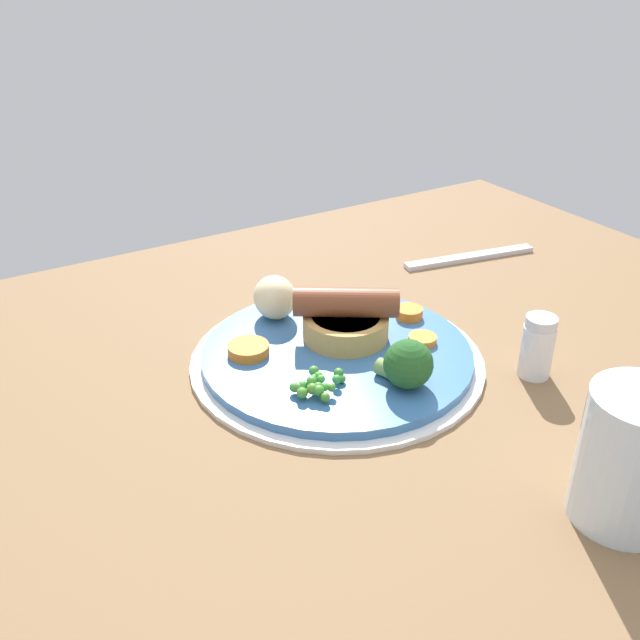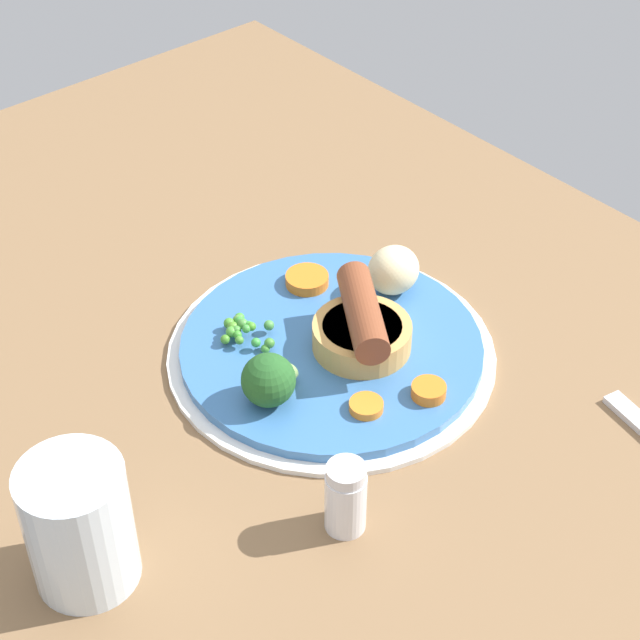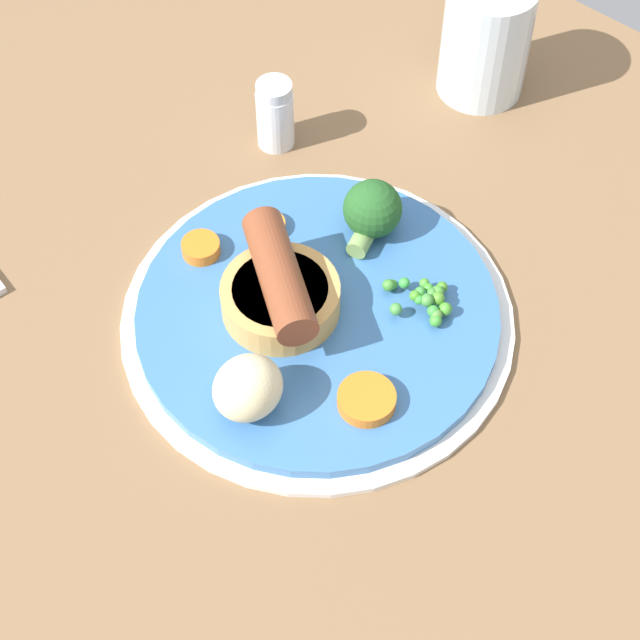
# 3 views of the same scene
# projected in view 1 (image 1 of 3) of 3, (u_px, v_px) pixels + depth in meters

# --- Properties ---
(dining_table) EXTENTS (1.10, 0.80, 0.03)m
(dining_table) POSITION_uv_depth(u_px,v_px,m) (330.00, 399.00, 0.66)
(dining_table) COLOR brown
(dining_table) RESTS_ON ground
(dinner_plate) EXTENTS (0.28, 0.28, 0.01)m
(dinner_plate) POSITION_uv_depth(u_px,v_px,m) (337.00, 357.00, 0.69)
(dinner_plate) COLOR silver
(dinner_plate) RESTS_ON dining_table
(sausage_pudding) EXTENTS (0.10, 0.08, 0.05)m
(sausage_pudding) POSITION_uv_depth(u_px,v_px,m) (346.00, 318.00, 0.70)
(sausage_pudding) COLOR tan
(sausage_pudding) RESTS_ON dinner_plate
(pea_pile) EXTENTS (0.05, 0.04, 0.02)m
(pea_pile) POSITION_uv_depth(u_px,v_px,m) (316.00, 384.00, 0.62)
(pea_pile) COLOR green
(pea_pile) RESTS_ON dinner_plate
(broccoli_floret_near) EXTENTS (0.04, 0.05, 0.04)m
(broccoli_floret_near) POSITION_uv_depth(u_px,v_px,m) (407.00, 364.00, 0.62)
(broccoli_floret_near) COLOR #235623
(broccoli_floret_near) RESTS_ON dinner_plate
(potato_chunk_0) EXTENTS (0.05, 0.05, 0.05)m
(potato_chunk_0) POSITION_uv_depth(u_px,v_px,m) (275.00, 297.00, 0.73)
(potato_chunk_0) COLOR beige
(potato_chunk_0) RESTS_ON dinner_plate
(carrot_slice_0) EXTENTS (0.04, 0.04, 0.01)m
(carrot_slice_0) POSITION_uv_depth(u_px,v_px,m) (248.00, 349.00, 0.67)
(carrot_slice_0) COLOR orange
(carrot_slice_0) RESTS_ON dinner_plate
(carrot_slice_1) EXTENTS (0.03, 0.03, 0.01)m
(carrot_slice_1) POSITION_uv_depth(u_px,v_px,m) (426.00, 341.00, 0.69)
(carrot_slice_1) COLOR orange
(carrot_slice_1) RESTS_ON dinner_plate
(carrot_slice_2) EXTENTS (0.04, 0.04, 0.01)m
(carrot_slice_2) POSITION_uv_depth(u_px,v_px,m) (409.00, 313.00, 0.74)
(carrot_slice_2) COLOR orange
(carrot_slice_2) RESTS_ON dinner_plate
(fork) EXTENTS (0.18, 0.05, 0.01)m
(fork) POSITION_uv_depth(u_px,v_px,m) (470.00, 257.00, 0.91)
(fork) COLOR silver
(fork) RESTS_ON dining_table
(drinking_glass) EXTENTS (0.07, 0.07, 0.10)m
(drinking_glass) POSITION_uv_depth(u_px,v_px,m) (632.00, 458.00, 0.49)
(drinking_glass) COLOR silver
(drinking_glass) RESTS_ON dining_table
(salt_shaker) EXTENTS (0.03, 0.03, 0.06)m
(salt_shaker) POSITION_uv_depth(u_px,v_px,m) (537.00, 347.00, 0.66)
(salt_shaker) COLOR silver
(salt_shaker) RESTS_ON dining_table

